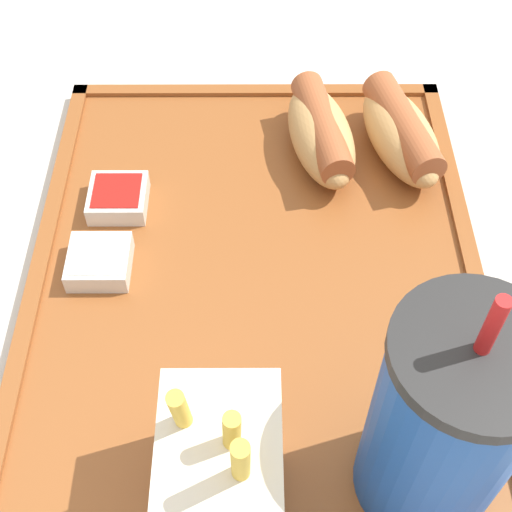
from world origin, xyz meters
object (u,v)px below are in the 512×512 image
Objects in this scene: soda_cup at (445,425)px; hot_dog_near at (321,133)px; fries_carton at (221,468)px; hot_dog_far at (401,132)px; sauce_cup_ketchup at (118,197)px; sauce_cup_mayo at (99,265)px.

soda_cup is 0.28m from hot_dog_near.
soda_cup reaches higher than fries_carton.
fries_carton is (0.28, -0.13, 0.02)m from hot_dog_far.
sauce_cup_ketchup is (-0.22, -0.09, -0.03)m from fries_carton.
hot_dog_far reaches higher than sauce_cup_ketchup.
hot_dog_far is 1.03× the size of fries_carton.
soda_cup reaches higher than sauce_cup_ketchup.
sauce_cup_mayo is at bearing -53.38° from hot_dog_near.
fries_carton is at bearing 20.89° from sauce_cup_ketchup.
sauce_cup_mayo is (0.12, -0.23, -0.01)m from hot_dog_far.
fries_carton reaches higher than sauce_cup_mayo.
soda_cup is 1.49× the size of hot_dog_far.
hot_dog_far is 2.84× the size of sauce_cup_ketchup.
hot_dog_near is at bearing -90.00° from hot_dog_far.
soda_cup is at bearing -4.54° from hot_dog_far.
hot_dog_far is at bearing 175.46° from soda_cup.
sauce_cup_mayo is at bearing -126.51° from soda_cup.
hot_dog_far is 2.84× the size of sauce_cup_mayo.
sauce_cup_mayo is at bearing -61.90° from hot_dog_far.
fries_carton is 2.76× the size of sauce_cup_ketchup.
sauce_cup_mayo and sauce_cup_ketchup have the same top height.
hot_dog_far reaches higher than sauce_cup_mayo.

